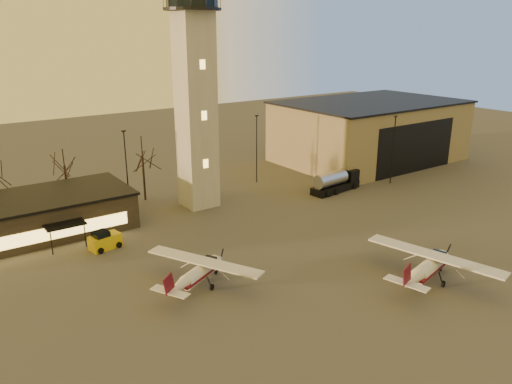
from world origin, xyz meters
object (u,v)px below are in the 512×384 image
Objects in this scene: hangar at (369,131)px; service_cart at (105,242)px; terminal at (13,220)px; cessna_rear at (202,274)px; control_tower at (195,78)px; fuel_truck at (335,183)px; cessna_front at (431,268)px.

hangar reaches higher than service_cart.
terminal is 2.32× the size of cessna_rear.
control_tower is 26.24m from terminal.
cessna_rear is 3.22× the size of service_cart.
hangar is 9.01× the size of service_cart.
hangar is at bearing 1.97° from terminal.
hangar is 3.71× the size of fuel_truck.
hangar is at bearing -0.43° from cessna_rear.
cessna_front is (29.13, -32.41, -0.96)m from terminal.
fuel_truck reaches higher than service_cart.
control_tower is 1.28× the size of terminal.
cessna_front reaches higher than cessna_rear.
service_cart is (-21.96, 24.04, -0.43)m from cessna_front.
control_tower is at bearing -173.69° from hangar.
control_tower is 26.55m from cessna_rear.
terminal is at bearing 91.97° from cessna_rear.
cessna_front reaches higher than fuel_truck.
control_tower is 9.60× the size of service_cart.
fuel_truck is (-17.38, -9.98, -3.97)m from hangar.
control_tower is at bearing 13.08° from service_cart.
cessna_rear is at bearing -61.08° from terminal.
cessna_front is at bearing -57.85° from service_cart.
hangar is at bearing 24.06° from fuel_truck.
hangar is at bearing 36.63° from cessna_front.
fuel_truck is (11.49, 24.43, -0.01)m from cessna_front.
hangar is 1.20× the size of terminal.
cessna_rear is (-46.33, -23.12, -4.07)m from hangar.
control_tower is at bearing 34.71° from cessna_rear.
terminal is at bearing 118.57° from cessna_front.
hangar reaches higher than cessna_front.
service_cart is at bearing -49.41° from terminal.
service_cart is (-50.82, -10.37, -4.39)m from hangar.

